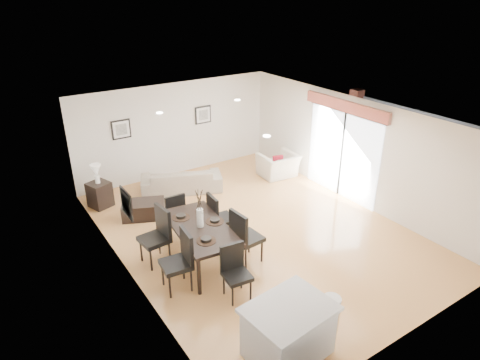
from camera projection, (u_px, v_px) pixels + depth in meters
ground at (255, 230)px, 9.90m from camera, size 8.00×8.00×0.00m
wall_back at (176, 129)px, 12.36m from camera, size 6.00×0.04×2.70m
wall_front at (413, 270)px, 6.31m from camera, size 6.00×0.04×2.70m
wall_left at (123, 214)px, 7.83m from camera, size 0.04×8.00×2.70m
wall_right at (352, 150)px, 10.84m from camera, size 0.04×8.00×2.70m
ceiling at (257, 117)px, 8.77m from camera, size 6.00×8.00×0.02m
sofa at (181, 180)px, 11.67m from camera, size 2.32×1.61×0.63m
armchair at (278, 165)px, 12.55m from camera, size 1.11×0.99×0.68m
courtyard_plant_a at (430, 169)px, 12.38m from camera, size 0.68×0.64×0.62m
courtyard_plant_b at (367, 146)px, 13.99m from camera, size 0.45×0.45×0.69m
dining_table at (201, 230)px, 8.49m from camera, size 1.20×2.08×0.83m
dining_chair_wnear at (181, 257)px, 7.79m from camera, size 0.58×0.58×1.17m
dining_chair_wfar at (158, 232)px, 8.56m from camera, size 0.58×0.58×1.19m
dining_chair_enear at (244, 234)px, 8.49m from camera, size 0.57×0.57×1.19m
dining_chair_efar at (218, 215)px, 9.27m from camera, size 0.54×0.54×1.11m
dining_chair_head at (235, 268)px, 7.63m from camera, size 0.51×0.51×1.02m
dining_chair_foot at (174, 212)px, 9.49m from camera, size 0.48×0.48×1.03m
vase at (200, 210)px, 8.30m from camera, size 0.87×1.42×0.80m
coffee_table at (144, 210)px, 10.38m from camera, size 1.17×0.96×0.40m
side_table at (100, 195)px, 10.83m from camera, size 0.62×0.62×0.65m
table_lamp at (96, 171)px, 10.56m from camera, size 0.26×0.26×0.50m
cushion at (278, 161)px, 12.34m from camera, size 0.31×0.17×0.30m
kitchen_island at (288, 331)px, 6.42m from camera, size 1.36×1.09×0.89m
bar_stool at (332, 303)px, 6.82m from camera, size 0.30×0.30×0.66m
framed_print_back_left at (121, 129)px, 11.41m from camera, size 0.52×0.04×0.52m
framed_print_back_right at (203, 115)px, 12.67m from camera, size 0.52×0.04×0.52m
framed_print_left_wall at (126, 204)px, 7.57m from camera, size 0.04×0.52×0.52m
sliding_door at (343, 135)px, 10.92m from camera, size 0.12×2.70×2.57m
courtyard at (401, 135)px, 13.27m from camera, size 6.00×6.00×2.00m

